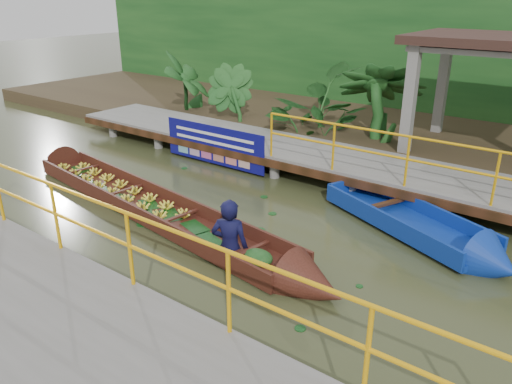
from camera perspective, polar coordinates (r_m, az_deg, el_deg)
The scene contains 10 objects.
ground at distance 9.36m, azimuth -2.33°, elevation -4.19°, with size 80.00×80.00×0.00m, color #30361B.
land_strip at distance 15.47m, azimuth 15.56°, elevation 6.59°, with size 30.00×8.00×0.45m, color #35291A.
far_dock at distance 11.83m, azimuth 8.25°, elevation 3.79°, with size 16.00×2.06×1.66m.
near_dock at distance 6.23m, azimuth -20.72°, elevation -17.66°, with size 18.00×2.40×1.73m.
pavilion at distance 13.06m, azimuth 27.23°, elevation 13.91°, with size 4.40×3.00×3.00m.
foliage_backdrop at distance 17.46m, azimuth 19.37°, elevation 13.82°, with size 30.00×0.80×4.00m, color #154319.
vendor_boat at distance 9.88m, azimuth -10.93°, elevation -1.47°, with size 9.35×2.12×2.17m.
moored_blue_boat at distance 9.15m, azimuth 20.98°, elevation -5.23°, with size 4.04×2.48×0.95m.
blue_banner at distance 12.57m, azimuth -4.84°, elevation 5.41°, with size 3.12×0.04×0.98m.
tropical_plants at distance 13.25m, azimuth 12.16°, elevation 9.60°, with size 14.51×1.51×1.88m.
Camera 1 is at (5.34, -6.49, 4.14)m, focal length 35.00 mm.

